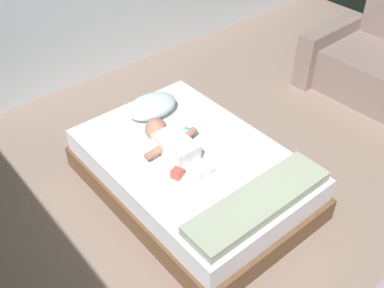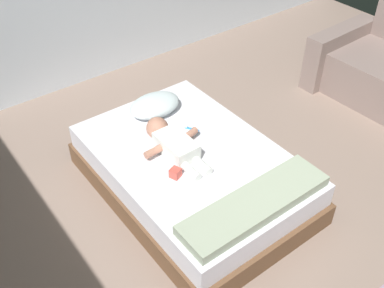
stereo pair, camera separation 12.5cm
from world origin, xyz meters
name	(u,v)px [view 1 (the left image)]	position (x,y,z in m)	size (l,w,h in m)	color
ground_plane	(281,246)	(0.00, 0.00, 0.00)	(8.00, 8.00, 0.00)	gray
bed	(192,173)	(-0.13, 0.85, 0.19)	(1.27, 1.86, 0.39)	brown
pillow	(152,106)	(-0.05, 1.49, 0.47)	(0.46, 0.32, 0.15)	silver
baby	(171,142)	(-0.22, 1.00, 0.47)	(0.50, 0.69, 0.18)	white
toothbrush	(189,129)	(0.05, 1.11, 0.40)	(0.08, 0.12, 0.02)	#3196E9
blanket	(259,202)	(-0.13, 0.15, 0.43)	(1.14, 0.31, 0.08)	#A1AE92
toy_block	(177,173)	(-0.38, 0.73, 0.43)	(0.09, 0.09, 0.07)	#DA5244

